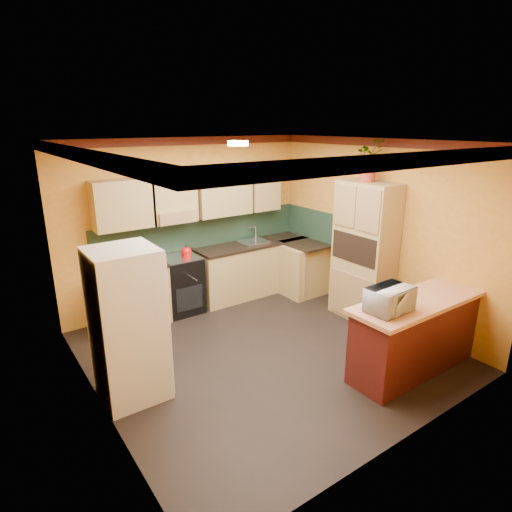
{
  "coord_description": "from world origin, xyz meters",
  "views": [
    {
      "loc": [
        -3.0,
        -4.06,
        2.91
      ],
      "look_at": [
        0.17,
        0.45,
        1.18
      ],
      "focal_mm": 30.0,
      "sensor_mm": 36.0,
      "label": 1
    }
  ],
  "objects_px": {
    "base_cabinets_back": "(215,278)",
    "stove": "(181,285)",
    "microwave": "(390,299)",
    "fridge": "(128,325)",
    "pantry": "(364,252)",
    "breakfast_bar": "(415,337)"
  },
  "relations": [
    {
      "from": "stove",
      "to": "fridge",
      "type": "bearing_deg",
      "value": -129.59
    },
    {
      "from": "pantry",
      "to": "microwave",
      "type": "bearing_deg",
      "value": -130.39
    },
    {
      "from": "base_cabinets_back",
      "to": "pantry",
      "type": "bearing_deg",
      "value": -48.87
    },
    {
      "from": "stove",
      "to": "breakfast_bar",
      "type": "height_order",
      "value": "stove"
    },
    {
      "from": "stove",
      "to": "base_cabinets_back",
      "type": "bearing_deg",
      "value": 0.0
    },
    {
      "from": "base_cabinets_back",
      "to": "stove",
      "type": "distance_m",
      "value": 0.63
    },
    {
      "from": "base_cabinets_back",
      "to": "stove",
      "type": "height_order",
      "value": "stove"
    },
    {
      "from": "stove",
      "to": "breakfast_bar",
      "type": "xyz_separation_m",
      "value": [
        1.58,
        -3.18,
        -0.02
      ]
    },
    {
      "from": "fridge",
      "to": "microwave",
      "type": "bearing_deg",
      "value": -31.41
    },
    {
      "from": "breakfast_bar",
      "to": "stove",
      "type": "bearing_deg",
      "value": 116.36
    },
    {
      "from": "base_cabinets_back",
      "to": "microwave",
      "type": "xyz_separation_m",
      "value": [
        0.38,
        -3.18,
        0.63
      ]
    },
    {
      "from": "base_cabinets_back",
      "to": "pantry",
      "type": "height_order",
      "value": "pantry"
    },
    {
      "from": "stove",
      "to": "microwave",
      "type": "height_order",
      "value": "microwave"
    },
    {
      "from": "base_cabinets_back",
      "to": "fridge",
      "type": "xyz_separation_m",
      "value": [
        -2.04,
        -1.71,
        0.41
      ]
    },
    {
      "from": "stove",
      "to": "fridge",
      "type": "xyz_separation_m",
      "value": [
        -1.41,
        -1.71,
        0.39
      ]
    },
    {
      "from": "stove",
      "to": "pantry",
      "type": "height_order",
      "value": "pantry"
    },
    {
      "from": "breakfast_bar",
      "to": "pantry",
      "type": "bearing_deg",
      "value": 66.36
    },
    {
      "from": "fridge",
      "to": "microwave",
      "type": "height_order",
      "value": "fridge"
    },
    {
      "from": "pantry",
      "to": "microwave",
      "type": "relative_size",
      "value": 4.17
    },
    {
      "from": "base_cabinets_back",
      "to": "breakfast_bar",
      "type": "xyz_separation_m",
      "value": [
        0.95,
        -3.18,
        0.0
      ]
    },
    {
      "from": "fridge",
      "to": "pantry",
      "type": "distance_m",
      "value": 3.61
    },
    {
      "from": "fridge",
      "to": "microwave",
      "type": "xyz_separation_m",
      "value": [
        2.41,
        -1.47,
        0.22
      ]
    }
  ]
}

